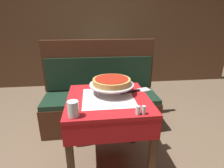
{
  "coord_description": "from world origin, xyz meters",
  "views": [
    {
      "loc": [
        -0.13,
        -1.35,
        1.34
      ],
      "look_at": [
        0.04,
        0.07,
        0.82
      ],
      "focal_mm": 28.0,
      "sensor_mm": 36.0,
      "label": 1
    }
  ],
  "objects": [
    {
      "name": "pizza_server",
      "position": [
        0.27,
        0.11,
        0.73
      ],
      "size": [
        0.3,
        0.14,
        0.01
      ],
      "color": "#BCBCC1",
      "rests_on": "dining_table_front"
    },
    {
      "name": "ground_plane",
      "position": [
        0.0,
        0.0,
        0.0
      ],
      "size": [
        14.0,
        14.0,
        0.0
      ],
      "primitive_type": "plane",
      "color": "brown"
    },
    {
      "name": "deep_dish_pizza",
      "position": [
        0.04,
        0.1,
        0.84
      ],
      "size": [
        0.33,
        0.33,
        0.05
      ],
      "color": "tan",
      "rests_on": "pizza_pan_stand"
    },
    {
      "name": "pepper_shaker",
      "position": [
        0.22,
        -0.31,
        0.76
      ],
      "size": [
        0.03,
        0.03,
        0.06
      ],
      "color": "silver",
      "rests_on": "dining_table_front"
    },
    {
      "name": "condiment_caddy",
      "position": [
        0.02,
        1.74,
        0.77
      ],
      "size": [
        0.13,
        0.13,
        0.16
      ],
      "color": "black",
      "rests_on": "dining_table_rear"
    },
    {
      "name": "water_glass_near",
      "position": [
        -0.26,
        -0.28,
        0.78
      ],
      "size": [
        0.08,
        0.08,
        0.11
      ],
      "color": "silver",
      "rests_on": "dining_table_front"
    },
    {
      "name": "salt_shaker",
      "position": [
        0.18,
        -0.31,
        0.76
      ],
      "size": [
        0.03,
        0.03,
        0.06
      ],
      "color": "silver",
      "rests_on": "dining_table_front"
    },
    {
      "name": "dining_table_front",
      "position": [
        0.0,
        0.0,
        0.61
      ],
      "size": [
        0.69,
        0.69,
        0.73
      ],
      "color": "red",
      "rests_on": "ground_plane"
    },
    {
      "name": "booth_bench",
      "position": [
        -0.03,
        0.74,
        0.32
      ],
      "size": [
        1.46,
        0.52,
        1.11
      ],
      "color": "#4C2819",
      "rests_on": "ground_plane"
    },
    {
      "name": "back_wall_panel",
      "position": [
        0.0,
        2.38,
        1.2
      ],
      "size": [
        6.0,
        0.04,
        2.4
      ],
      "primitive_type": "cube",
      "color": "brown",
      "rests_on": "ground_plane"
    },
    {
      "name": "dining_table_rear",
      "position": [
        0.1,
        1.77,
        0.63
      ],
      "size": [
        0.82,
        0.82,
        0.73
      ],
      "color": "#1E6B33",
      "rests_on": "ground_plane"
    },
    {
      "name": "pizza_pan_stand",
      "position": [
        0.04,
        0.1,
        0.8
      ],
      "size": [
        0.39,
        0.39,
        0.09
      ],
      "color": "#ADADB2",
      "rests_on": "dining_table_front"
    }
  ]
}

